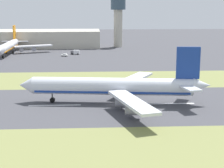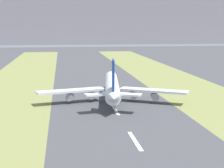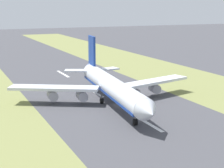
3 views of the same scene
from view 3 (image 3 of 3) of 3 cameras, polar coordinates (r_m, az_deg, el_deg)
The scene contains 5 objects.
ground_plane at distance 120.51m, azimuth 0.79°, elevation -3.28°, with size 800.00×800.00×0.00m, color #424247.
centreline_dash_near at distance 176.33m, azimuth -7.47°, elevation 1.54°, with size 1.20×18.00×0.01m, color silver.
centreline_dash_mid at distance 139.18m, azimuth -2.79°, elevation -1.20°, with size 1.20×18.00×0.01m, color silver.
centreline_dash_far at distance 104.15m, azimuth 5.20°, elevation -5.81°, with size 1.20×18.00×0.01m, color silver.
airplane_main_jet at distance 121.05m, azimuth -0.26°, elevation -0.27°, with size 63.69×67.18×20.20m.
Camera 3 is at (48.44, 105.66, 31.83)m, focal length 60.00 mm.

